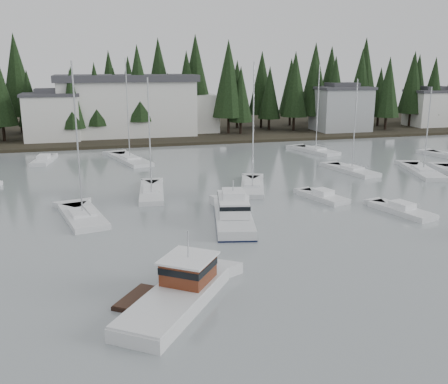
{
  "coord_description": "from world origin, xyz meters",
  "views": [
    {
      "loc": [
        -11.53,
        -11.61,
        13.33
      ],
      "look_at": [
        -0.77,
        28.96,
        2.5
      ],
      "focal_mm": 40.0,
      "sensor_mm": 36.0,
      "label": 1
    }
  ],
  "objects_px": {
    "runabout_3": "(44,161)",
    "house_east_b": "(431,107)",
    "house_east_a": "(341,108)",
    "sailboat_1": "(130,161)",
    "sailboat_9": "(83,218)",
    "sailboat_4": "(316,152)",
    "harbor_inn": "(138,106)",
    "sailboat_8": "(152,194)",
    "cabin_cruiser_center": "(233,215)",
    "sailboat_11": "(352,171)",
    "runabout_1": "(323,198)",
    "runabout_4": "(402,211)",
    "sailboat_6": "(423,173)",
    "lobster_boat_brown": "(177,295)",
    "sailboat_7": "(252,188)",
    "house_west": "(52,116)"
  },
  "relations": [
    {
      "from": "sailboat_6",
      "to": "runabout_3",
      "type": "xyz_separation_m",
      "value": [
        -46.56,
        19.99,
        0.08
      ]
    },
    {
      "from": "harbor_inn",
      "to": "sailboat_9",
      "type": "xyz_separation_m",
      "value": [
        -9.85,
        -50.06,
        -5.69
      ]
    },
    {
      "from": "sailboat_4",
      "to": "runabout_1",
      "type": "distance_m",
      "value": 27.97
    },
    {
      "from": "house_east_b",
      "to": "runabout_1",
      "type": "xyz_separation_m",
      "value": [
        -47.33,
        -47.05,
        -4.27
      ]
    },
    {
      "from": "sailboat_9",
      "to": "runabout_4",
      "type": "xyz_separation_m",
      "value": [
        28.37,
        -5.59,
        0.05
      ]
    },
    {
      "from": "house_east_a",
      "to": "runabout_4",
      "type": "distance_m",
      "value": 55.43
    },
    {
      "from": "house_east_a",
      "to": "sailboat_4",
      "type": "bearing_deg",
      "value": -126.16
    },
    {
      "from": "sailboat_1",
      "to": "runabout_3",
      "type": "xyz_separation_m",
      "value": [
        -11.7,
        2.32,
        0.06
      ]
    },
    {
      "from": "house_west",
      "to": "sailboat_11",
      "type": "distance_m",
      "value": 51.87
    },
    {
      "from": "harbor_inn",
      "to": "lobster_boat_brown",
      "type": "distance_m",
      "value": 68.45
    },
    {
      "from": "sailboat_4",
      "to": "sailboat_1",
      "type": "bearing_deg",
      "value": 73.95
    },
    {
      "from": "house_east_a",
      "to": "sailboat_8",
      "type": "relative_size",
      "value": 0.84
    },
    {
      "from": "sailboat_1",
      "to": "runabout_1",
      "type": "height_order",
      "value": "sailboat_1"
    },
    {
      "from": "harbor_inn",
      "to": "runabout_4",
      "type": "height_order",
      "value": "harbor_inn"
    },
    {
      "from": "house_east_b",
      "to": "sailboat_9",
      "type": "height_order",
      "value": "sailboat_9"
    },
    {
      "from": "house_west",
      "to": "runabout_3",
      "type": "xyz_separation_m",
      "value": [
        -0.31,
        -18.01,
        -4.52
      ]
    },
    {
      "from": "house_east_b",
      "to": "sailboat_4",
      "type": "height_order",
      "value": "sailboat_4"
    },
    {
      "from": "house_east_a",
      "to": "sailboat_4",
      "type": "distance_m",
      "value": 24.51
    },
    {
      "from": "sailboat_7",
      "to": "runabout_3",
      "type": "distance_m",
      "value": 32.15
    },
    {
      "from": "house_east_a",
      "to": "harbor_inn",
      "type": "height_order",
      "value": "harbor_inn"
    },
    {
      "from": "house_west",
      "to": "house_east_b",
      "type": "height_order",
      "value": "house_west"
    },
    {
      "from": "runabout_3",
      "to": "house_east_b",
      "type": "bearing_deg",
      "value": -67.16
    },
    {
      "from": "house_west",
      "to": "sailboat_8",
      "type": "relative_size",
      "value": 0.76
    },
    {
      "from": "house_east_a",
      "to": "sailboat_7",
      "type": "bearing_deg",
      "value": -128.36
    },
    {
      "from": "house_east_a",
      "to": "sailboat_9",
      "type": "xyz_separation_m",
      "value": [
        -48.81,
        -45.72,
        -4.82
      ]
    },
    {
      "from": "cabin_cruiser_center",
      "to": "sailboat_11",
      "type": "height_order",
      "value": "sailboat_11"
    },
    {
      "from": "lobster_boat_brown",
      "to": "sailboat_7",
      "type": "distance_m",
      "value": 27.74
    },
    {
      "from": "house_west",
      "to": "sailboat_11",
      "type": "bearing_deg",
      "value": -42.69
    },
    {
      "from": "sailboat_6",
      "to": "sailboat_7",
      "type": "relative_size",
      "value": 0.79
    },
    {
      "from": "sailboat_7",
      "to": "sailboat_9",
      "type": "xyz_separation_m",
      "value": [
        -17.92,
        -6.69,
        -0.01
      ]
    },
    {
      "from": "runabout_3",
      "to": "house_west",
      "type": "bearing_deg",
      "value": 7.86
    },
    {
      "from": "harbor_inn",
      "to": "runabout_1",
      "type": "xyz_separation_m",
      "value": [
        13.62,
        -49.39,
        -5.64
      ]
    },
    {
      "from": "harbor_inn",
      "to": "runabout_1",
      "type": "distance_m",
      "value": 51.54
    },
    {
      "from": "cabin_cruiser_center",
      "to": "harbor_inn",
      "type": "bearing_deg",
      "value": 14.93
    },
    {
      "from": "house_east_a",
      "to": "sailboat_8",
      "type": "bearing_deg",
      "value": -137.26
    },
    {
      "from": "house_east_a",
      "to": "runabout_3",
      "type": "distance_m",
      "value": 57.11
    },
    {
      "from": "sailboat_9",
      "to": "runabout_1",
      "type": "height_order",
      "value": "sailboat_9"
    },
    {
      "from": "house_east_a",
      "to": "sailboat_1",
      "type": "bearing_deg",
      "value": -155.6
    },
    {
      "from": "sailboat_1",
      "to": "runabout_4",
      "type": "xyz_separation_m",
      "value": [
        22.18,
        -31.98,
        0.06
      ]
    },
    {
      "from": "lobster_boat_brown",
      "to": "sailboat_4",
      "type": "distance_m",
      "value": 53.15
    },
    {
      "from": "house_west",
      "to": "sailboat_7",
      "type": "height_order",
      "value": "sailboat_7"
    },
    {
      "from": "cabin_cruiser_center",
      "to": "sailboat_11",
      "type": "bearing_deg",
      "value": -39.63
    },
    {
      "from": "sailboat_1",
      "to": "runabout_4",
      "type": "height_order",
      "value": "sailboat_1"
    },
    {
      "from": "house_east_b",
      "to": "sailboat_7",
      "type": "bearing_deg",
      "value": -142.19
    },
    {
      "from": "sailboat_6",
      "to": "sailboat_4",
      "type": "bearing_deg",
      "value": 36.23
    },
    {
      "from": "cabin_cruiser_center",
      "to": "sailboat_1",
      "type": "bearing_deg",
      "value": 23.84
    },
    {
      "from": "sailboat_8",
      "to": "house_east_a",
      "type": "bearing_deg",
      "value": -40.0
    },
    {
      "from": "lobster_boat_brown",
      "to": "cabin_cruiser_center",
      "type": "xyz_separation_m",
      "value": [
        7.26,
        13.77,
        0.12
      ]
    },
    {
      "from": "runabout_4",
      "to": "sailboat_4",
      "type": "bearing_deg",
      "value": -25.34
    },
    {
      "from": "house_west",
      "to": "sailboat_4",
      "type": "bearing_deg",
      "value": -27.12
    }
  ]
}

